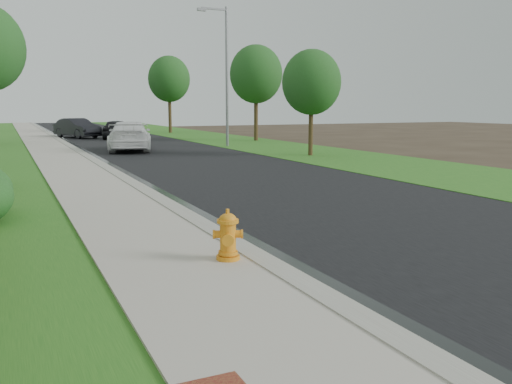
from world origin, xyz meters
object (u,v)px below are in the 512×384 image
streetlight (224,69)px  dark_car_mid (117,129)px  white_suv (130,136)px  fire_hydrant (228,236)px

streetlight → dark_car_mid: bearing=112.5°
dark_car_mid → streetlight: streetlight is taller
white_suv → dark_car_mid: white_suv is taller
dark_car_mid → streetlight: 12.23m
fire_hydrant → dark_car_mid: dark_car_mid is taller
white_suv → dark_car_mid: bearing=-84.3°
white_suv → streetlight: 7.04m
dark_car_mid → white_suv: bearing=102.3°
fire_hydrant → dark_car_mid: bearing=82.1°
white_suv → streetlight: (5.88, 0.64, 3.82)m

